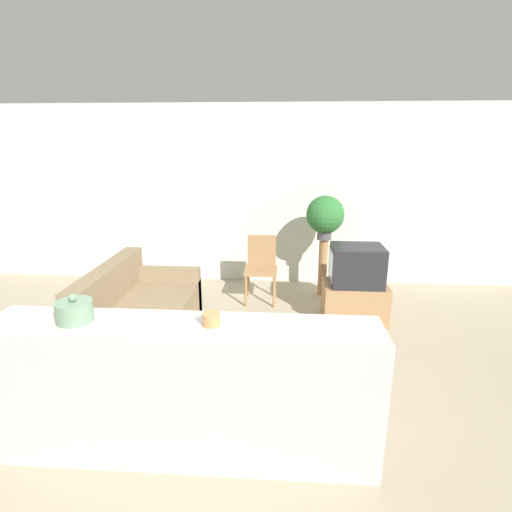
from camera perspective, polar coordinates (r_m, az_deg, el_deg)
The scene contains 11 objects.
ground_plane at distance 3.52m, azimuth -8.29°, elevation -22.33°, with size 14.00×14.00×0.00m, color tan.
wall_back at distance 6.20m, azimuth -2.17°, elevation 8.57°, with size 9.00×0.06×2.70m.
couch at distance 4.71m, azimuth -16.27°, elevation -8.08°, with size 0.96×1.67×0.85m.
tv_stand at distance 5.17m, azimuth 13.84°, elevation -6.35°, with size 0.77×0.53×0.47m.
television at distance 5.00m, azimuth 14.14°, elevation -1.30°, with size 0.63×0.50×0.48m.
wooden_chair at distance 5.53m, azimuth 0.74°, elevation -1.28°, with size 0.44×0.44×0.91m.
plant_stand at distance 5.84m, azimuth 9.50°, elevation -1.57°, with size 0.13×0.13×0.83m.
potted_plant at distance 5.65m, azimuth 9.86°, elevation 5.75°, with size 0.53×0.53×0.62m.
foreground_counter at distance 2.97m, azimuth -10.04°, elevation -18.42°, with size 2.66×0.44×1.02m.
decorative_bowl at distance 2.94m, azimuth -24.51°, elevation -7.16°, with size 0.24×0.24×0.19m.
candle_jar at distance 2.65m, azimuth -6.44°, elevation -8.96°, with size 0.12×0.12×0.08m.
Camera 1 is at (0.66, -2.67, 2.19)m, focal length 28.00 mm.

